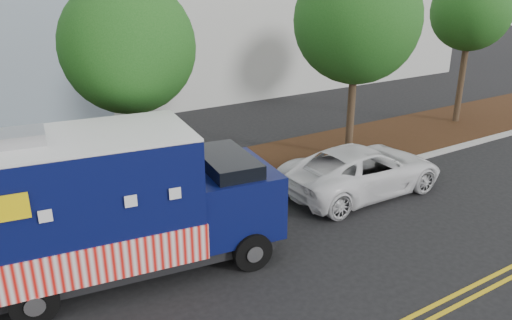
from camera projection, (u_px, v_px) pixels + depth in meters
ground at (189, 253)px, 11.80m from camera, size 120.00×120.00×0.00m
curb at (166, 226)px, 12.88m from camera, size 120.00×0.18×0.15m
mulch_strip at (138, 197)px, 14.55m from camera, size 120.00×4.00×0.15m
tree_b at (128, 47)px, 12.48m from camera, size 3.39×3.39×6.19m
tree_c at (357, 20)px, 16.10m from camera, size 4.14×4.14×6.88m
tree_d at (471, 11)px, 20.31m from camera, size 3.24×3.24×6.43m
sign_post at (74, 195)px, 11.97m from camera, size 0.06×0.06×2.40m
food_truck at (114, 208)px, 10.50m from camera, size 6.80×3.29×3.45m
white_car at (363, 170)px, 14.87m from camera, size 5.18×2.45×1.43m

